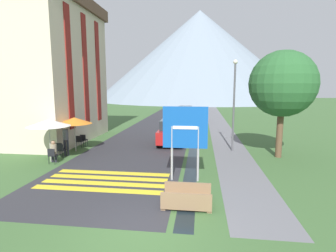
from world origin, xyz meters
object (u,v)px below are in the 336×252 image
(hotel_building, at_px, (54,65))
(cafe_chair_near_right, at_px, (60,148))
(road_sign, at_px, (185,133))
(cafe_chair_far_left, at_px, (79,141))
(footbridge, at_px, (187,199))
(cafe_chair_near_left, at_px, (61,149))
(cafe_umbrella_front_white, at_px, (49,123))
(cafe_umbrella_middle_orange, at_px, (74,121))
(parked_car_far, at_px, (185,113))
(tree_by_path, at_px, (283,84))
(person_standing_terrace, at_px, (66,138))
(cafe_chair_nearest, at_px, (52,155))
(person_seated_far, at_px, (54,150))
(cafe_chair_far_right, at_px, (84,139))
(parked_car_near, at_px, (172,132))
(streetlamp, at_px, (234,99))

(hotel_building, xyz_separation_m, cafe_chair_near_right, (2.76, -4.63, -5.26))
(road_sign, relative_size, cafe_chair_far_left, 3.87)
(footbridge, height_order, cafe_chair_near_left, cafe_chair_near_left)
(hotel_building, xyz_separation_m, cafe_chair_near_left, (2.97, -4.90, -5.26))
(cafe_umbrella_front_white, xyz_separation_m, cafe_umbrella_middle_orange, (0.24, 2.44, -0.18))
(parked_car_far, bearing_deg, cafe_chair_near_right, -109.77)
(tree_by_path, bearing_deg, parked_car_far, 111.88)
(cafe_chair_near_right, relative_size, person_standing_terrace, 0.47)
(cafe_chair_near_right, relative_size, cafe_chair_far_left, 1.00)
(road_sign, xyz_separation_m, person_standing_terrace, (-7.36, 3.38, -1.07))
(hotel_building, bearing_deg, tree_by_path, -11.12)
(tree_by_path, bearing_deg, footbridge, -125.27)
(parked_car_far, bearing_deg, cafe_chair_far_left, -112.08)
(cafe_chair_nearest, bearing_deg, tree_by_path, 1.43)
(parked_car_far, height_order, cafe_chair_near_left, parked_car_far)
(tree_by_path, bearing_deg, cafe_umbrella_front_white, -168.54)
(cafe_umbrella_front_white, distance_m, tree_by_path, 13.24)
(hotel_building, height_order, person_seated_far, hotel_building)
(person_standing_terrace, bearing_deg, cafe_chair_far_right, 91.41)
(parked_car_near, height_order, cafe_chair_near_left, parked_car_near)
(cafe_umbrella_front_white, bearing_deg, cafe_chair_far_left, 88.80)
(person_seated_far, bearing_deg, parked_car_near, 42.42)
(hotel_building, relative_size, cafe_chair_far_left, 12.55)
(road_sign, distance_m, person_standing_terrace, 8.17)
(cafe_chair_nearest, relative_size, cafe_umbrella_front_white, 0.36)
(cafe_chair_near_left, height_order, person_seated_far, person_seated_far)
(cafe_chair_nearest, bearing_deg, person_seated_far, 94.58)
(cafe_chair_far_right, bearing_deg, road_sign, -38.63)
(person_standing_terrace, xyz_separation_m, streetlamp, (10.08, 2.47, 2.32))
(parked_car_far, relative_size, cafe_umbrella_middle_orange, 1.77)
(road_sign, distance_m, parked_car_far, 20.88)
(footbridge, xyz_separation_m, cafe_chair_nearest, (-7.46, 4.13, 0.29))
(cafe_umbrella_middle_orange, distance_m, person_standing_terrace, 1.45)
(road_sign, relative_size, cafe_chair_nearest, 3.87)
(cafe_chair_far_left, distance_m, person_seated_far, 3.45)
(person_seated_far, bearing_deg, cafe_umbrella_middle_orange, 90.03)
(cafe_chair_near_left, distance_m, cafe_chair_far_right, 3.05)
(cafe_chair_far_left, bearing_deg, tree_by_path, 15.38)
(cafe_chair_near_left, relative_size, streetlamp, 0.15)
(road_sign, distance_m, parked_car_near, 7.62)
(cafe_chair_far_right, distance_m, person_seated_far, 3.91)
(cafe_chair_near_left, height_order, streetlamp, streetlamp)
(cafe_chair_far_left, height_order, person_standing_terrace, person_standing_terrace)
(parked_car_far, relative_size, tree_by_path, 0.63)
(parked_car_near, bearing_deg, person_seated_far, -137.58)
(hotel_building, xyz_separation_m, streetlamp, (13.09, -1.86, -2.38))
(footbridge, bearing_deg, tree_by_path, 54.73)
(parked_car_far, distance_m, cafe_chair_near_left, 19.02)
(cafe_umbrella_front_white, bearing_deg, cafe_umbrella_middle_orange, 84.38)
(cafe_umbrella_middle_orange, bearing_deg, cafe_chair_near_left, -92.47)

